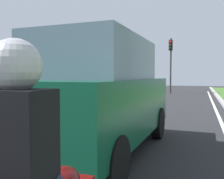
{
  "coord_description": "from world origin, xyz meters",
  "views": [
    {
      "loc": [
        2.94,
        3.92,
        1.55
      ],
      "look_at": [
        0.82,
        9.83,
        1.2
      ],
      "focal_mm": 39.79,
      "sensor_mm": 36.0,
      "label": 1
    }
  ],
  "objects_px": {
    "traffic_light_far_median": "(171,56)",
    "rider_person": "(17,144)",
    "car_suv_ahead": "(100,95)",
    "traffic_light_overhead_left": "(75,49)",
    "car_hatchback_far": "(75,91)"
  },
  "relations": [
    {
      "from": "rider_person",
      "to": "traffic_light_overhead_left",
      "type": "distance_m",
      "value": 15.78
    },
    {
      "from": "car_hatchback_far",
      "to": "traffic_light_far_median",
      "type": "xyz_separation_m",
      "value": [
        2.74,
        12.42,
        2.42
      ]
    },
    {
      "from": "car_hatchback_far",
      "to": "traffic_light_overhead_left",
      "type": "xyz_separation_m",
      "value": [
        -2.76,
        5.11,
        2.46
      ]
    },
    {
      "from": "traffic_light_far_median",
      "to": "rider_person",
      "type": "bearing_deg",
      "value": -85.59
    },
    {
      "from": "car_suv_ahead",
      "to": "traffic_light_far_median",
      "type": "distance_m",
      "value": 17.8
    },
    {
      "from": "traffic_light_overhead_left",
      "to": "traffic_light_far_median",
      "type": "height_order",
      "value": "traffic_light_overhead_left"
    },
    {
      "from": "traffic_light_overhead_left",
      "to": "rider_person",
      "type": "bearing_deg",
      "value": -62.83
    },
    {
      "from": "car_suv_ahead",
      "to": "traffic_light_far_median",
      "type": "bearing_deg",
      "value": 93.49
    },
    {
      "from": "car_suv_ahead",
      "to": "traffic_light_overhead_left",
      "type": "distance_m",
      "value": 12.23
    },
    {
      "from": "car_suv_ahead",
      "to": "traffic_light_overhead_left",
      "type": "bearing_deg",
      "value": 122.08
    },
    {
      "from": "traffic_light_overhead_left",
      "to": "traffic_light_far_median",
      "type": "xyz_separation_m",
      "value": [
        5.5,
        7.3,
        -0.04
      ]
    },
    {
      "from": "traffic_light_overhead_left",
      "to": "traffic_light_far_median",
      "type": "bearing_deg",
      "value": 53.0
    },
    {
      "from": "car_suv_ahead",
      "to": "rider_person",
      "type": "bearing_deg",
      "value": -72.76
    },
    {
      "from": "rider_person",
      "to": "traffic_light_far_median",
      "type": "xyz_separation_m",
      "value": [
        -1.63,
        21.21,
        2.11
      ]
    },
    {
      "from": "car_hatchback_far",
      "to": "traffic_light_overhead_left",
      "type": "relative_size",
      "value": 0.77
    }
  ]
}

